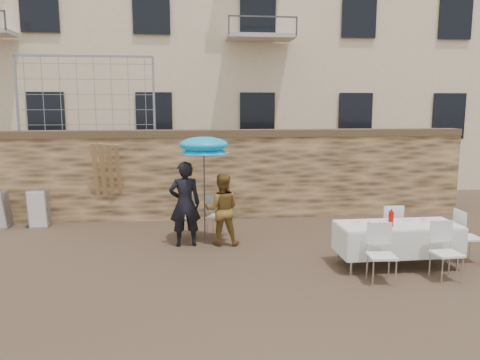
{
  "coord_description": "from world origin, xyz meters",
  "views": [
    {
      "loc": [
        -0.62,
        -6.74,
        2.82
      ],
      "look_at": [
        0.4,
        2.2,
        1.4
      ],
      "focal_mm": 35.0,
      "sensor_mm": 36.0,
      "label": 1
    }
  ],
  "objects": [
    {
      "name": "ground",
      "position": [
        0.0,
        0.0,
        0.0
      ],
      "size": [
        80.0,
        80.0,
        0.0
      ],
      "primitive_type": "plane",
      "color": "brown",
      "rests_on": "ground"
    },
    {
      "name": "stone_wall",
      "position": [
        0.0,
        5.0,
        1.1
      ],
      "size": [
        13.0,
        0.5,
        2.2
      ],
      "primitive_type": "cube",
      "color": "olive",
      "rests_on": "ground"
    },
    {
      "name": "chain_link_fence",
      "position": [
        -3.0,
        5.0,
        3.1
      ],
      "size": [
        3.2,
        0.06,
        1.8
      ],
      "primitive_type": null,
      "color": "gray",
      "rests_on": "stone_wall"
    },
    {
      "name": "man_suit",
      "position": [
        -0.68,
        2.58,
        0.87
      ],
      "size": [
        0.67,
        0.47,
        1.74
      ],
      "primitive_type": "imported",
      "rotation": [
        0.0,
        0.0,
        3.23
      ],
      "color": "black",
      "rests_on": "ground"
    },
    {
      "name": "woman_dress",
      "position": [
        0.07,
        2.58,
        0.74
      ],
      "size": [
        0.77,
        0.63,
        1.48
      ],
      "primitive_type": "imported",
      "rotation": [
        0.0,
        0.0,
        3.04
      ],
      "color": "#A67632",
      "rests_on": "ground"
    },
    {
      "name": "umbrella",
      "position": [
        -0.28,
        2.68,
        2.0
      ],
      "size": [
        1.03,
        1.03,
        2.11
      ],
      "color": "#3F3F44",
      "rests_on": "ground"
    },
    {
      "name": "couple_chair_left",
      "position": [
        -0.68,
        3.13,
        0.48
      ],
      "size": [
        0.63,
        0.63,
        0.96
      ],
      "primitive_type": null,
      "rotation": [
        0.0,
        0.0,
        3.56
      ],
      "color": "white",
      "rests_on": "ground"
    },
    {
      "name": "couple_chair_right",
      "position": [
        0.02,
        3.13,
        0.48
      ],
      "size": [
        0.64,
        0.64,
        0.96
      ],
      "primitive_type": null,
      "rotation": [
        0.0,
        0.0,
        2.71
      ],
      "color": "white",
      "rests_on": "ground"
    },
    {
      "name": "banquet_table",
      "position": [
        3.05,
        0.9,
        0.73
      ],
      "size": [
        2.1,
        0.85,
        0.78
      ],
      "color": "white",
      "rests_on": "ground"
    },
    {
      "name": "soda_bottle",
      "position": [
        2.85,
        0.75,
        0.91
      ],
      "size": [
        0.09,
        0.09,
        0.26
      ],
      "primitive_type": "cylinder",
      "color": "red",
      "rests_on": "banquet_table"
    },
    {
      "name": "table_chair_front_left",
      "position": [
        2.45,
        0.15,
        0.48
      ],
      "size": [
        0.53,
        0.53,
        0.96
      ],
      "primitive_type": null,
      "rotation": [
        0.0,
        0.0,
        -0.1
      ],
      "color": "white",
      "rests_on": "ground"
    },
    {
      "name": "table_chair_front_right",
      "position": [
        3.55,
        0.15,
        0.48
      ],
      "size": [
        0.52,
        0.52,
        0.96
      ],
      "primitive_type": null,
      "rotation": [
        0.0,
        0.0,
        0.08
      ],
      "color": "white",
      "rests_on": "ground"
    },
    {
      "name": "table_chair_back",
      "position": [
        3.25,
        1.7,
        0.48
      ],
      "size": [
        0.49,
        0.49,
        0.96
      ],
      "primitive_type": null,
      "rotation": [
        0.0,
        0.0,
        3.17
      ],
      "color": "white",
      "rests_on": "ground"
    },
    {
      "name": "table_chair_side",
      "position": [
        4.45,
        1.0,
        0.48
      ],
      "size": [
        0.49,
        0.49,
        0.96
      ],
      "primitive_type": null,
      "rotation": [
        0.0,
        0.0,
        1.55
      ],
      "color": "white",
      "rests_on": "ground"
    },
    {
      "name": "chair_stack_left",
      "position": [
        -4.99,
        4.6,
        0.46
      ],
      "size": [
        0.46,
        0.55,
        0.92
      ],
      "primitive_type": null,
      "color": "white",
      "rests_on": "ground"
    },
    {
      "name": "chair_stack_right",
      "position": [
        -4.09,
        4.6,
        0.46
      ],
      "size": [
        0.46,
        0.47,
        0.92
      ],
      "primitive_type": null,
      "color": "white",
      "rests_on": "ground"
    },
    {
      "name": "wood_planks",
      "position": [
        -2.49,
        4.67,
        1.0
      ],
      "size": [
        0.7,
        0.2,
        2.0
      ],
      "primitive_type": null,
      "color": "#A37749",
      "rests_on": "ground"
    }
  ]
}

